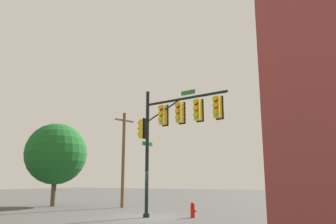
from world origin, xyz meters
The scene contains 5 objects.
ground_plane centered at (0.00, 0.00, 0.00)m, with size 120.00×120.00×0.00m, color #474744.
signal_pole_assembly centered at (1.73, -0.31, 5.10)m, with size 5.84×1.58×7.19m.
utility_pole centered at (-5.17, 5.08, 3.81)m, with size 0.58×1.77×7.29m.
fire_hydrant centered at (2.36, 1.00, 0.41)m, with size 0.33×0.24×0.83m.
tree_mid centered at (-10.74, 3.54, 4.14)m, with size 4.94×4.94×6.62m.
Camera 1 is at (9.84, -16.50, 1.99)m, focal length 35.59 mm.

